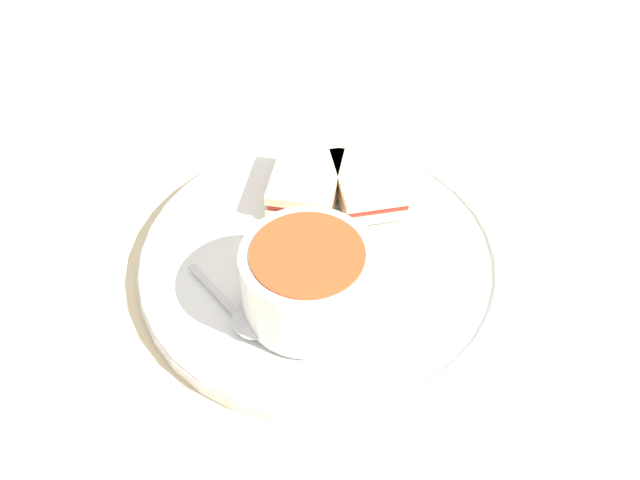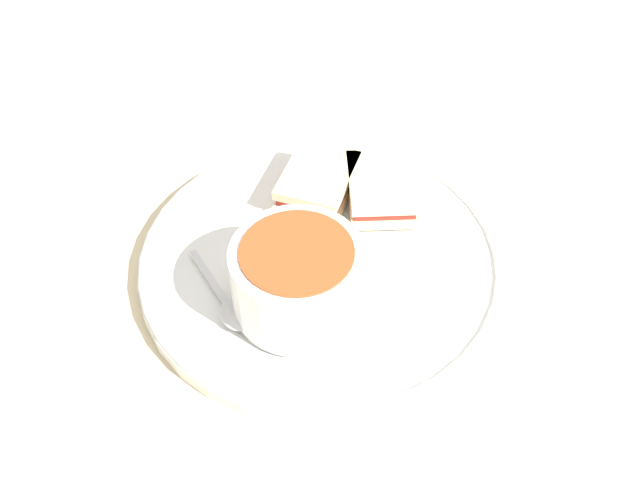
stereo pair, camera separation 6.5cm
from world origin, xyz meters
TOP-DOWN VIEW (x-y plane):
  - ground_plane at (0.00, 0.00)m, footprint 2.40×2.40m
  - plate at (0.00, 0.00)m, footprint 0.32×0.32m
  - soup_bowl at (0.02, 0.06)m, footprint 0.11×0.11m
  - spoon at (0.07, 0.06)m, footprint 0.06×0.10m
  - sandwich_half_near at (-0.06, -0.07)m, footprint 0.06×0.08m
  - sandwich_half_far at (0.00, -0.08)m, footprint 0.09×0.10m

SIDE VIEW (x-z plane):
  - ground_plane at x=0.00m, z-range 0.00..0.00m
  - plate at x=0.00m, z-range 0.00..0.02m
  - spoon at x=0.07m, z-range 0.02..0.03m
  - sandwich_half_near at x=-0.06m, z-range 0.02..0.05m
  - sandwich_half_far at x=0.00m, z-range 0.02..0.05m
  - soup_bowl at x=0.02m, z-range 0.02..0.09m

